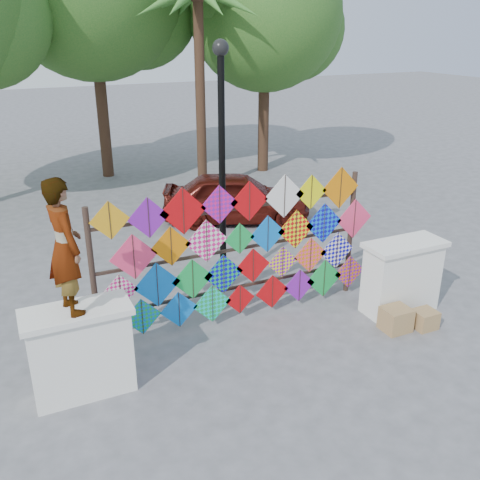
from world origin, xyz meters
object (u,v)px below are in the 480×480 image
Objects in this scene: sedan at (236,197)px; lamppost at (222,146)px; kite_rack at (243,250)px; vendor_woman at (65,247)px.

sedan is 0.83× the size of lamppost.
kite_rack is 2.85× the size of vendor_woman.
kite_rack is at bearing -84.50° from vendor_woman.
vendor_woman is at bearing -144.01° from lamppost.
vendor_woman is 0.47× the size of sedan.
kite_rack is at bearing 179.77° from sedan.
sedan is 4.17m from lamppost.
vendor_woman reaches higher than sedan.
vendor_woman reaches higher than kite_rack.
sedan is at bearing 66.78° from kite_rack.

